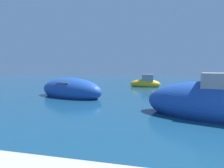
{
  "coord_description": "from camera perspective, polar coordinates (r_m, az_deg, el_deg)",
  "views": [
    {
      "loc": [
        -5.56,
        -4.8,
        2.08
      ],
      "look_at": [
        -9.11,
        10.8,
        0.66
      ],
      "focal_mm": 29.14,
      "sensor_mm": 36.0,
      "label": 1
    }
  ],
  "objects": [
    {
      "name": "moored_boat_1",
      "position": [
        8.75,
        29.41,
        -5.22
      ],
      "size": [
        5.96,
        3.73,
        2.32
      ],
      "rotation": [
        0.0,
        0.0,
        2.84
      ],
      "color": "#1E479E",
      "rests_on": "ground"
    },
    {
      "name": "moored_boat_2",
      "position": [
        20.44,
        10.48,
        0.29
      ],
      "size": [
        3.28,
        1.2,
        1.61
      ],
      "rotation": [
        0.0,
        0.0,
        3.14
      ],
      "color": "gold",
      "rests_on": "ground"
    },
    {
      "name": "moored_boat_4",
      "position": [
        13.38,
        -12.84,
        -1.87
      ],
      "size": [
        5.62,
        3.5,
        1.77
      ],
      "rotation": [
        0.0,
        0.0,
        2.83
      ],
      "color": "#1E479E",
      "rests_on": "ground"
    },
    {
      "name": "moored_boat_5",
      "position": [
        18.87,
        24.58,
        -0.88
      ],
      "size": [
        1.93,
        3.69,
        0.98
      ],
      "rotation": [
        0.0,
        0.0,
        1.82
      ],
      "color": "#197233",
      "rests_on": "ground"
    }
  ]
}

